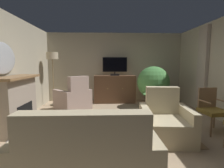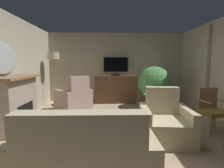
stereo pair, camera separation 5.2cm
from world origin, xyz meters
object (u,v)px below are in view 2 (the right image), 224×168
armchair_facing_sofa (165,123)px  side_chair_mid_row (212,109)px  tv_cabinet (116,90)px  tv_remote (95,117)px  folded_newspaper (98,117)px  sofa_floral (85,161)px  wall_mirror_oval (3,58)px  television (116,66)px  armchair_angled_to_table (74,99)px  potted_plant_leafy_by_curtain (154,83)px  potted_plant_tall_palm_by_window (154,113)px  coffee_table (97,119)px  floor_lamp (54,60)px  fireplace (18,104)px

armchair_facing_sofa → side_chair_mid_row: armchair_facing_sofa is taller
tv_cabinet → armchair_facing_sofa: size_ratio=1.54×
tv_remote → side_chair_mid_row: side_chair_mid_row is taller
folded_newspaper → sofa_floral: (-0.08, -1.39, -0.07)m
wall_mirror_oval → television: bearing=45.7°
armchair_angled_to_table → side_chair_mid_row: armchair_angled_to_table is taller
tv_cabinet → sofa_floral: tv_cabinet is taller
armchair_angled_to_table → potted_plant_leafy_by_curtain: potted_plant_leafy_by_curtain is taller
wall_mirror_oval → potted_plant_tall_palm_by_window: bearing=6.1°
coffee_table → armchair_facing_sofa: armchair_facing_sofa is taller
coffee_table → floor_lamp: (-1.63, 2.63, 1.21)m
wall_mirror_oval → armchair_angled_to_table: size_ratio=0.79×
folded_newspaper → floor_lamp: 3.37m
fireplace → folded_newspaper: size_ratio=4.72×
tv_cabinet → side_chair_mid_row: bearing=-56.1°
tv_cabinet → television: (0.00, -0.05, 0.89)m
sofa_floral → floor_lamp: size_ratio=0.87×
armchair_facing_sofa → floor_lamp: (-2.95, 2.80, 1.24)m
potted_plant_leafy_by_curtain → wall_mirror_oval: bearing=-153.3°
armchair_facing_sofa → armchair_angled_to_table: bearing=133.9°
folded_newspaper → coffee_table: bearing=108.4°
side_chair_mid_row → folded_newspaper: bearing=-174.3°
television → armchair_facing_sofa: size_ratio=0.91×
tv_remote → fireplace: bearing=-57.5°
armchair_angled_to_table → floor_lamp: 1.55m
sofa_floral → tv_remote: bearing=89.2°
armchair_facing_sofa → floor_lamp: floor_lamp is taller
wall_mirror_oval → tv_cabinet: 3.79m
wall_mirror_oval → armchair_facing_sofa: size_ratio=1.02×
tv_cabinet → television: size_ratio=1.69×
fireplace → coffee_table: bearing=-13.6°
side_chair_mid_row → wall_mirror_oval: bearing=176.9°
potted_plant_tall_palm_by_window → armchair_facing_sofa: bearing=-93.6°
armchair_facing_sofa → side_chair_mid_row: 1.19m
floor_lamp → tv_cabinet: bearing=11.0°
tv_cabinet → floor_lamp: 2.44m
potted_plant_tall_palm_by_window → armchair_angled_to_table: bearing=149.6°
fireplace → coffee_table: fireplace is taller
television → folded_newspaper: 3.24m
tv_remote → armchair_facing_sofa: armchair_facing_sofa is taller
tv_cabinet → coffee_table: tv_cabinet is taller
television → floor_lamp: floor_lamp is taller
fireplace → television: 3.52m
armchair_angled_to_table → armchair_facing_sofa: bearing=-46.1°
folded_newspaper → sofa_floral: sofa_floral is taller
tv_cabinet → folded_newspaper: 3.14m
sofa_floral → potted_plant_leafy_by_curtain: (1.81, 3.75, 0.48)m
folded_newspaper → potted_plant_tall_palm_by_window: potted_plant_tall_palm_by_window is taller
wall_mirror_oval → sofa_floral: (1.95, -1.87, -1.23)m
tv_cabinet → potted_plant_tall_palm_by_window: (0.86, -2.27, -0.25)m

